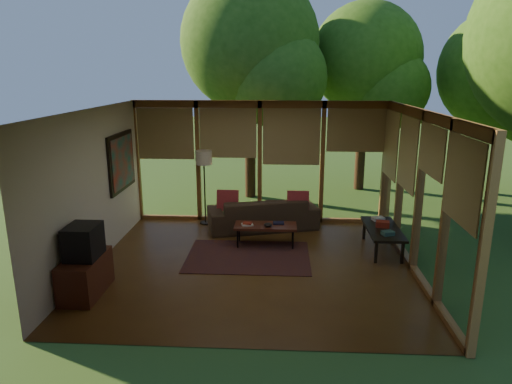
# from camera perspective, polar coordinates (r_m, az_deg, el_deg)

# --- Properties ---
(floor) EXTENTS (5.50, 5.50, 0.00)m
(floor) POSITION_cam_1_polar(r_m,az_deg,el_deg) (8.11, -0.39, -9.14)
(floor) COLOR brown
(floor) RESTS_ON ground
(ceiling) EXTENTS (5.50, 5.50, 0.00)m
(ceiling) POSITION_cam_1_polar(r_m,az_deg,el_deg) (7.44, -0.43, 10.25)
(ceiling) COLOR white
(ceiling) RESTS_ON ground
(wall_left) EXTENTS (0.04, 5.00, 2.70)m
(wall_left) POSITION_cam_1_polar(r_m,az_deg,el_deg) (8.30, -19.73, 0.39)
(wall_left) COLOR silver
(wall_left) RESTS_ON ground
(wall_front) EXTENTS (5.50, 0.04, 2.70)m
(wall_front) POSITION_cam_1_polar(r_m,az_deg,el_deg) (5.29, -2.11, -6.73)
(wall_front) COLOR silver
(wall_front) RESTS_ON ground
(window_wall_back) EXTENTS (5.50, 0.12, 2.70)m
(window_wall_back) POSITION_cam_1_polar(r_m,az_deg,el_deg) (10.10, 0.47, 3.71)
(window_wall_back) COLOR brown
(window_wall_back) RESTS_ON ground
(window_wall_right) EXTENTS (0.12, 5.00, 2.70)m
(window_wall_right) POSITION_cam_1_polar(r_m,az_deg,el_deg) (7.98, 19.70, -0.15)
(window_wall_right) COLOR brown
(window_wall_right) RESTS_ON ground
(exterior_lawn) EXTENTS (40.00, 40.00, 0.00)m
(exterior_lawn) POSITION_cam_1_polar(r_m,az_deg,el_deg) (17.46, 28.69, 2.06)
(exterior_lawn) COLOR #345821
(exterior_lawn) RESTS_ON ground
(tree_nw) EXTENTS (3.50, 3.50, 5.76)m
(tree_nw) POSITION_cam_1_polar(r_m,az_deg,el_deg) (12.10, -0.75, 18.15)
(tree_nw) COLOR #3A2415
(tree_nw) RESTS_ON ground
(tree_ne) EXTENTS (3.00, 3.00, 5.16)m
(tree_ne) POSITION_cam_1_polar(r_m,az_deg,el_deg) (13.28, 13.54, 15.90)
(tree_ne) COLOR #3A2415
(tree_ne) RESTS_ON ground
(tree_far) EXTENTS (3.28, 3.28, 4.96)m
(tree_far) POSITION_cam_1_polar(r_m,az_deg,el_deg) (13.93, 28.51, 13.15)
(tree_far) COLOR #3A2415
(tree_far) RESTS_ON ground
(rug) EXTENTS (2.24, 1.59, 0.01)m
(rug) POSITION_cam_1_polar(r_m,az_deg,el_deg) (8.46, -0.97, -8.06)
(rug) COLOR maroon
(rug) RESTS_ON floor
(sofa) EXTENTS (2.47, 1.48, 0.68)m
(sofa) POSITION_cam_1_polar(r_m,az_deg,el_deg) (9.86, 0.85, -2.63)
(sofa) COLOR #3D2D1E
(sofa) RESTS_ON floor
(pillow_left) EXTENTS (0.46, 0.24, 0.48)m
(pillow_left) POSITION_cam_1_polar(r_m,az_deg,el_deg) (9.79, -3.55, -1.13)
(pillow_left) COLOR maroon
(pillow_left) RESTS_ON sofa
(pillow_right) EXTENTS (0.46, 0.25, 0.48)m
(pillow_right) POSITION_cam_1_polar(r_m,az_deg,el_deg) (9.73, 5.26, -1.26)
(pillow_right) COLOR maroon
(pillow_right) RESTS_ON sofa
(ct_book_lower) EXTENTS (0.25, 0.21, 0.03)m
(ct_book_lower) POSITION_cam_1_polar(r_m,az_deg,el_deg) (8.80, -1.09, -4.09)
(ct_book_lower) COLOR beige
(ct_book_lower) RESTS_ON coffee_table
(ct_book_upper) EXTENTS (0.18, 0.15, 0.03)m
(ct_book_upper) POSITION_cam_1_polar(r_m,az_deg,el_deg) (8.79, -1.09, -3.92)
(ct_book_upper) COLOR maroon
(ct_book_upper) RESTS_ON coffee_table
(ct_book_side) EXTENTS (0.22, 0.17, 0.03)m
(ct_book_side) POSITION_cam_1_polar(r_m,az_deg,el_deg) (8.90, 2.83, -3.88)
(ct_book_side) COLOR black
(ct_book_side) RESTS_ON coffee_table
(ct_bowl) EXTENTS (0.16, 0.16, 0.07)m
(ct_bowl) POSITION_cam_1_polar(r_m,az_deg,el_deg) (8.73, 1.51, -4.12)
(ct_bowl) COLOR black
(ct_bowl) RESTS_ON coffee_table
(media_cabinet) EXTENTS (0.50, 1.00, 0.60)m
(media_cabinet) POSITION_cam_1_polar(r_m,az_deg,el_deg) (7.48, -20.53, -9.75)
(media_cabinet) COLOR #522416
(media_cabinet) RESTS_ON floor
(television) EXTENTS (0.45, 0.55, 0.50)m
(television) POSITION_cam_1_polar(r_m,az_deg,el_deg) (7.27, -20.78, -5.80)
(television) COLOR black
(television) RESTS_ON media_cabinet
(console_book_a) EXTENTS (0.25, 0.21, 0.07)m
(console_book_a) POSITION_cam_1_polar(r_m,az_deg,el_deg) (8.53, 16.16, -4.95)
(console_book_a) COLOR #30544C
(console_book_a) RESTS_ON side_console
(console_book_b) EXTENTS (0.27, 0.22, 0.11)m
(console_book_b) POSITION_cam_1_polar(r_m,az_deg,el_deg) (8.94, 15.54, -3.88)
(console_book_b) COLOR maroon
(console_book_b) RESTS_ON side_console
(console_book_c) EXTENTS (0.27, 0.23, 0.06)m
(console_book_c) POSITION_cam_1_polar(r_m,az_deg,el_deg) (9.32, 15.02, -3.24)
(console_book_c) COLOR beige
(console_book_c) RESTS_ON side_console
(floor_lamp) EXTENTS (0.36, 0.36, 1.65)m
(floor_lamp) POSITION_cam_1_polar(r_m,az_deg,el_deg) (9.95, -6.53, 3.78)
(floor_lamp) COLOR black
(floor_lamp) RESTS_ON floor
(coffee_table) EXTENTS (1.20, 0.50, 0.43)m
(coffee_table) POSITION_cam_1_polar(r_m,az_deg,el_deg) (8.85, 1.20, -4.33)
(coffee_table) COLOR #522416
(coffee_table) RESTS_ON floor
(side_console) EXTENTS (0.60, 1.40, 0.46)m
(side_console) POSITION_cam_1_polar(r_m,az_deg,el_deg) (8.93, 15.56, -4.59)
(side_console) COLOR black
(side_console) RESTS_ON floor
(wall_painting) EXTENTS (0.06, 1.35, 1.15)m
(wall_painting) POSITION_cam_1_polar(r_m,az_deg,el_deg) (9.51, -16.43, 3.65)
(wall_painting) COLOR black
(wall_painting) RESTS_ON wall_left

